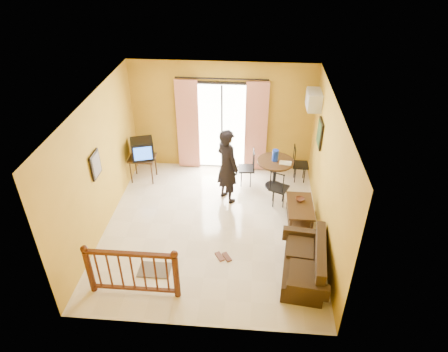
# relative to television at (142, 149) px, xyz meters

# --- Properties ---
(ground) EXTENTS (5.00, 5.00, 0.00)m
(ground) POSITION_rel_television_xyz_m (1.87, -1.70, -0.86)
(ground) COLOR beige
(ground) RESTS_ON ground
(room_shell) EXTENTS (5.00, 5.00, 5.00)m
(room_shell) POSITION_rel_television_xyz_m (1.87, -1.70, 0.84)
(room_shell) COLOR white
(room_shell) RESTS_ON ground
(balcony_door) EXTENTS (2.25, 0.14, 2.46)m
(balcony_door) POSITION_rel_television_xyz_m (1.87, 0.73, 0.32)
(balcony_door) COLOR black
(balcony_door) RESTS_ON ground
(tv_table) EXTENTS (0.63, 0.52, 0.63)m
(tv_table) POSITION_rel_television_xyz_m (-0.03, 0.00, -0.31)
(tv_table) COLOR black
(tv_table) RESTS_ON ground
(television) EXTENTS (0.64, 0.61, 0.47)m
(television) POSITION_rel_television_xyz_m (0.00, 0.00, 0.00)
(television) COLOR black
(television) RESTS_ON tv_table
(picture_left) EXTENTS (0.05, 0.42, 0.52)m
(picture_left) POSITION_rel_television_xyz_m (-0.35, -1.90, 0.69)
(picture_left) COLOR black
(picture_left) RESTS_ON room_shell
(dining_table) EXTENTS (0.87, 0.87, 0.73)m
(dining_table) POSITION_rel_television_xyz_m (3.21, -0.07, -0.29)
(dining_table) COLOR black
(dining_table) RESTS_ON ground
(water_jug) EXTENTS (0.15, 0.15, 0.28)m
(water_jug) POSITION_rel_television_xyz_m (3.20, -0.05, 0.00)
(water_jug) COLOR #122EAE
(water_jug) RESTS_ON dining_table
(serving_tray) EXTENTS (0.30, 0.22, 0.02)m
(serving_tray) POSITION_rel_television_xyz_m (3.43, -0.17, -0.13)
(serving_tray) COLOR white
(serving_tray) RESTS_ON dining_table
(dining_chairs) EXTENTS (1.73, 1.52, 0.95)m
(dining_chairs) POSITION_rel_television_xyz_m (3.22, -0.19, -0.86)
(dining_chairs) COLOR black
(dining_chairs) RESTS_ON ground
(air_conditioner) EXTENTS (0.31, 0.60, 0.40)m
(air_conditioner) POSITION_rel_television_xyz_m (3.96, 0.25, 1.29)
(air_conditioner) COLOR silver
(air_conditioner) RESTS_ON room_shell
(botanical_print) EXTENTS (0.05, 0.50, 0.60)m
(botanical_print) POSITION_rel_television_xyz_m (4.08, -0.40, 0.79)
(botanical_print) COLOR black
(botanical_print) RESTS_ON room_shell
(coffee_table) EXTENTS (0.54, 0.98, 0.43)m
(coffee_table) POSITION_rel_television_xyz_m (3.72, -1.38, -0.57)
(coffee_table) COLOR black
(coffee_table) RESTS_ON ground
(bowl) EXTENTS (0.23, 0.23, 0.06)m
(bowl) POSITION_rel_television_xyz_m (3.72, -1.21, -0.40)
(bowl) COLOR #4F281B
(bowl) RESTS_ON coffee_table
(sofa) EXTENTS (0.87, 1.60, 0.73)m
(sofa) POSITION_rel_television_xyz_m (3.72, -2.96, -0.59)
(sofa) COLOR #302112
(sofa) RESTS_ON ground
(standing_person) EXTENTS (0.75, 0.77, 1.78)m
(standing_person) POSITION_rel_television_xyz_m (2.11, -0.67, 0.03)
(standing_person) COLOR black
(standing_person) RESTS_ON ground
(stair_balustrade) EXTENTS (1.63, 0.13, 1.04)m
(stair_balustrade) POSITION_rel_television_xyz_m (0.72, -3.60, -0.30)
(stair_balustrade) COLOR #471E0F
(stair_balustrade) RESTS_ON ground
(doormat) EXTENTS (0.60, 0.40, 0.02)m
(doormat) POSITION_rel_television_xyz_m (0.93, -3.06, -0.85)
(doormat) COLOR #585046
(doormat) RESTS_ON ground
(sandals) EXTENTS (0.35, 0.27, 0.03)m
(sandals) POSITION_rel_television_xyz_m (2.18, -2.62, -0.85)
(sandals) COLOR #4F281B
(sandals) RESTS_ON ground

